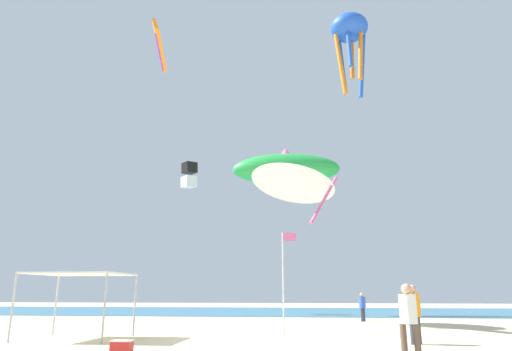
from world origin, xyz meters
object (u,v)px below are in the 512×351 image
at_px(person_leftmost, 362,304).
at_px(kite_parafoil_orange, 160,47).
at_px(kite_box_black, 189,175).
at_px(person_central, 408,314).
at_px(banner_flag, 285,273).
at_px(canopy_tent, 81,276).
at_px(kite_delta_white, 294,178).
at_px(kite_octopus_blue, 349,32).
at_px(person_near_tent, 414,309).
at_px(cooler_box, 122,347).
at_px(kite_inflatable_green, 286,169).

distance_m(person_leftmost, kite_parafoil_orange, 19.61).
bearing_deg(kite_box_black, person_leftmost, -167.78).
distance_m(person_central, banner_flag, 7.22).
relative_size(canopy_tent, person_leftmost, 2.08).
xyz_separation_m(person_central, kite_delta_white, (-3.28, 12.79, 7.05)).
bearing_deg(kite_box_black, kite_octopus_blue, -161.79).
relative_size(banner_flag, kite_box_black, 1.85).
relative_size(canopy_tent, kite_delta_white, 0.49).
bearing_deg(banner_flag, person_near_tent, -31.69).
height_order(person_near_tent, person_central, person_near_tent).
distance_m(kite_delta_white, kite_box_black, 14.34).
relative_size(canopy_tent, cooler_box, 5.94).
bearing_deg(person_near_tent, kite_parafoil_orange, -76.60).
bearing_deg(kite_octopus_blue, kite_delta_white, -34.76).
distance_m(person_near_tent, kite_parafoil_orange, 20.48).
xyz_separation_m(canopy_tent, person_central, (11.12, -3.62, -1.13)).
xyz_separation_m(person_near_tent, person_central, (-0.87, -3.39, -0.01)).
bearing_deg(kite_octopus_blue, cooler_box, -15.98).
height_order(cooler_box, kite_octopus_blue, kite_octopus_blue).
xyz_separation_m(person_near_tent, kite_box_black, (-13.39, 19.89, 10.25)).
bearing_deg(cooler_box, banner_flag, 54.52).
height_order(canopy_tent, kite_octopus_blue, kite_octopus_blue).
distance_m(cooler_box, kite_parafoil_orange, 19.29).
bearing_deg(kite_inflatable_green, person_central, -82.25).
bearing_deg(banner_flag, kite_delta_white, 87.44).
xyz_separation_m(person_central, kite_inflatable_green, (-4.17, 21.84, 10.15)).
bearing_deg(kite_delta_white, canopy_tent, 87.37).
relative_size(person_central, kite_parafoil_orange, 0.56).
relative_size(person_central, kite_box_black, 0.86).
bearing_deg(kite_parafoil_orange, banner_flag, -128.15).
xyz_separation_m(kite_delta_white, kite_parafoil_orange, (-7.88, -2.21, 7.89)).
height_order(kite_inflatable_green, kite_parafoil_orange, kite_parafoil_orange).
bearing_deg(kite_octopus_blue, banner_flag, -11.04).
bearing_deg(canopy_tent, kite_box_black, 94.06).
bearing_deg(person_central, kite_box_black, 123.50).
xyz_separation_m(banner_flag, kite_delta_white, (0.30, 6.66, 5.72)).
distance_m(person_near_tent, kite_box_black, 26.08).
xyz_separation_m(person_leftmost, kite_delta_white, (-3.78, -2.36, 7.20)).
relative_size(person_near_tent, kite_box_black, 0.86).
relative_size(person_near_tent, kite_inflatable_green, 0.22).
bearing_deg(kite_parafoil_orange, cooler_box, -170.32).
height_order(canopy_tent, person_near_tent, canopy_tent).
bearing_deg(banner_flag, cooler_box, -125.48).
bearing_deg(kite_octopus_blue, kite_inflatable_green, -123.45).
distance_m(kite_delta_white, kite_inflatable_green, 9.61).
distance_m(canopy_tent, kite_parafoil_orange, 15.46).
distance_m(person_central, cooler_box, 7.92).
height_order(person_near_tent, kite_box_black, kite_box_black).
distance_m(person_central, kite_parafoil_orange, 21.43).
bearing_deg(banner_flag, person_leftmost, 65.65).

